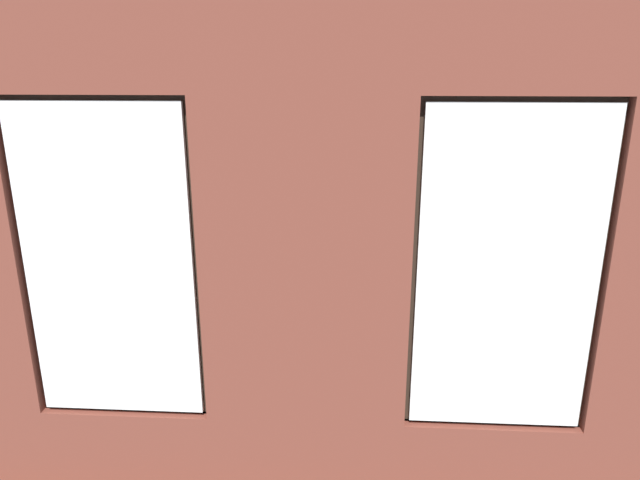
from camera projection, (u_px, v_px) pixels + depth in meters
The scene contains 18 objects.
ground_plane at pixel (327, 329), 6.33m from camera, with size 7.30×6.27×0.10m, color brown.
brick_wall_with_windows at pixel (304, 259), 3.18m from camera, with size 6.70×0.30×3.46m.
white_wall_right at pixel (4, 171), 5.81m from camera, with size 0.10×5.27×3.46m, color white.
couch_by_window at pixel (328, 409), 4.20m from camera, with size 1.98×0.87×0.80m.
couch_left at pixel (596, 325), 5.56m from camera, with size 0.97×2.07×0.80m.
coffee_table at pixel (310, 292), 6.21m from camera, with size 1.23×0.79×0.45m.
cup_ceramic at pixel (297, 279), 6.29m from camera, with size 0.08×0.08×0.09m, color silver.
candle_jar at pixel (318, 286), 6.06m from camera, with size 0.08×0.08×0.12m, color #B7333D.
remote_black at pixel (275, 289), 6.10m from camera, with size 0.05×0.17×0.02m, color black.
media_console at pixel (52, 306), 6.21m from camera, with size 1.01×0.42×0.49m, color black.
tv_flatscreen at pixel (45, 258), 6.05m from camera, with size 0.92×0.20×0.62m.
papasan_chair at pixel (251, 239), 7.98m from camera, with size 1.00×1.00×0.66m.
potted_plant_near_tv at pixel (46, 280), 5.06m from camera, with size 1.17×1.11×1.50m.
potted_plant_by_left_couch at pixel (516, 260), 6.93m from camera, with size 0.43×0.43×0.73m.
potted_plant_beside_window_right at pixel (46, 359), 4.12m from camera, with size 0.84×0.96×1.17m.
potted_plant_between_couches at pixel (528, 377), 4.09m from camera, with size 0.98×0.89×1.21m.
potted_plant_corner_near_left at pixel (535, 219), 7.98m from camera, with size 0.62×0.62×1.05m.
potted_plant_foreground_right at pixel (150, 228), 8.32m from camera, with size 0.55×0.55×0.70m.
Camera 1 is at (-0.27, 5.75, 2.76)m, focal length 32.00 mm.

